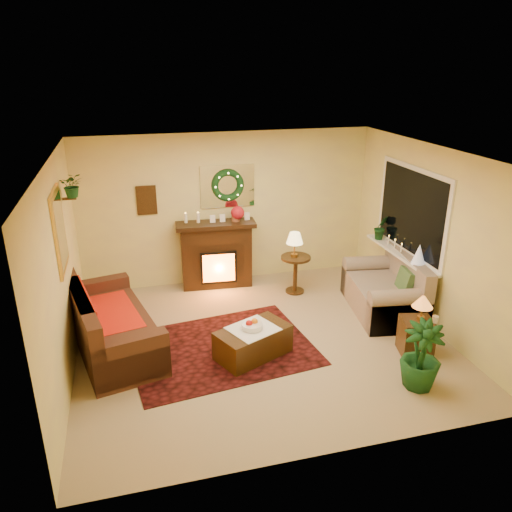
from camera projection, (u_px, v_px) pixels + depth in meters
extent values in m
plane|color=beige|center=(262.00, 341.00, 7.00)|extent=(5.00, 5.00, 0.00)
plane|color=white|center=(263.00, 155.00, 6.05)|extent=(5.00, 5.00, 0.00)
plane|color=#EFD88C|center=(228.00, 209.00, 8.55)|extent=(5.00, 5.00, 0.00)
plane|color=#EFD88C|center=(329.00, 342.00, 4.50)|extent=(5.00, 5.00, 0.00)
plane|color=#EFD88C|center=(61.00, 274.00, 5.93)|extent=(4.50, 4.50, 0.00)
plane|color=#EFD88C|center=(431.00, 239.00, 7.12)|extent=(4.50, 4.50, 0.00)
cube|color=maroon|center=(221.00, 348.00, 6.81)|extent=(2.62, 2.09, 0.01)
cube|color=#4C2515|center=(112.00, 319.00, 6.69)|extent=(1.36, 2.24, 0.90)
cube|color=red|center=(107.00, 313.00, 6.80)|extent=(0.76, 1.24, 0.02)
cube|color=black|center=(216.00, 256.00, 8.55)|extent=(1.20, 0.46, 1.08)
sphere|color=#B31623|center=(238.00, 213.00, 8.33)|extent=(0.22, 0.22, 0.22)
cylinder|color=white|center=(186.00, 218.00, 8.18)|extent=(0.05, 0.05, 0.16)
cylinder|color=white|center=(198.00, 218.00, 8.20)|extent=(0.06, 0.06, 0.17)
cube|color=white|center=(228.00, 186.00, 8.39)|extent=(0.92, 0.02, 0.72)
torus|color=#194719|center=(228.00, 186.00, 8.34)|extent=(0.55, 0.11, 0.55)
cube|color=#381E11|center=(147.00, 200.00, 8.12)|extent=(0.32, 0.03, 0.48)
cube|color=gold|center=(59.00, 230.00, 6.04)|extent=(0.03, 0.84, 1.00)
imported|color=#194719|center=(74.00, 197.00, 6.67)|extent=(0.33, 0.28, 0.36)
cube|color=#9D8168|center=(384.00, 286.00, 7.70)|extent=(1.12, 1.67, 0.90)
cube|color=white|center=(412.00, 211.00, 7.52)|extent=(0.03, 1.86, 1.36)
cube|color=black|center=(411.00, 211.00, 7.51)|extent=(0.02, 1.70, 1.22)
cube|color=white|center=(401.00, 254.00, 7.74)|extent=(0.22, 1.86, 0.04)
cone|color=silver|center=(419.00, 254.00, 7.26)|extent=(0.20, 0.20, 0.31)
imported|color=#1B4C1E|center=(381.00, 228.00, 8.26)|extent=(0.29, 0.23, 0.53)
cylinder|color=#391F14|center=(295.00, 274.00, 8.37)|extent=(0.63, 0.63, 0.64)
cone|color=#FFE28F|center=(295.00, 243.00, 8.17)|extent=(0.28, 0.28, 0.43)
cube|color=#431E13|center=(416.00, 335.00, 6.62)|extent=(0.49, 0.49, 0.49)
cone|color=#F1A20B|center=(423.00, 303.00, 6.45)|extent=(0.27, 0.27, 0.39)
cube|color=black|center=(253.00, 342.00, 6.57)|extent=(1.09, 0.88, 0.40)
cylinder|color=white|center=(252.00, 326.00, 6.49)|extent=(0.28, 0.28, 0.06)
imported|color=#1A3517|center=(421.00, 354.00, 5.87)|extent=(1.82, 1.82, 2.56)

